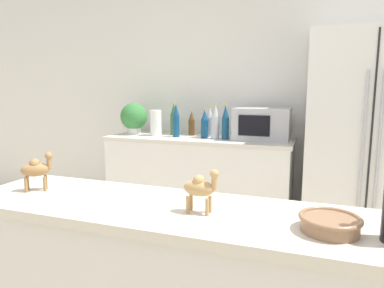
% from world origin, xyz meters
% --- Properties ---
extents(wall_back, '(8.00, 0.06, 2.55)m').
position_xyz_m(wall_back, '(0.00, 2.73, 1.27)').
color(wall_back, white).
rests_on(wall_back, ground_plane).
extents(back_counter, '(1.73, 0.63, 0.91)m').
position_xyz_m(back_counter, '(-0.43, 2.40, 0.46)').
color(back_counter, white).
rests_on(back_counter, ground_plane).
extents(refrigerator, '(0.88, 0.70, 1.79)m').
position_xyz_m(refrigerator, '(0.96, 2.35, 0.90)').
color(refrigerator, silver).
rests_on(refrigerator, ground_plane).
extents(potted_plant, '(0.27, 0.27, 0.31)m').
position_xyz_m(potted_plant, '(-1.12, 2.39, 1.08)').
color(potted_plant, silver).
rests_on(potted_plant, back_counter).
extents(paper_towel_roll, '(0.11, 0.11, 0.25)m').
position_xyz_m(paper_towel_roll, '(-0.87, 2.36, 1.04)').
color(paper_towel_roll, white).
rests_on(paper_towel_roll, back_counter).
extents(microwave, '(0.48, 0.37, 0.28)m').
position_xyz_m(microwave, '(0.15, 2.42, 1.05)').
color(microwave, '#B2B5BA').
rests_on(microwave, back_counter).
extents(back_bottle_0, '(0.07, 0.07, 0.32)m').
position_xyz_m(back_bottle_0, '(-0.26, 2.32, 1.06)').
color(back_bottle_0, '#B2B7BC').
rests_on(back_bottle_0, back_counter).
extents(back_bottle_1, '(0.07, 0.07, 0.32)m').
position_xyz_m(back_bottle_1, '(-0.72, 2.46, 1.06)').
color(back_bottle_1, '#2D6033').
rests_on(back_bottle_1, back_counter).
extents(back_bottle_2, '(0.06, 0.06, 0.24)m').
position_xyz_m(back_bottle_2, '(-0.54, 2.49, 1.03)').
color(back_bottle_2, brown).
rests_on(back_bottle_2, back_counter).
extents(back_bottle_3, '(0.07, 0.07, 0.29)m').
position_xyz_m(back_bottle_3, '(-0.35, 2.47, 1.05)').
color(back_bottle_3, '#B2B7BC').
rests_on(back_bottle_3, back_counter).
extents(back_bottle_4, '(0.06, 0.06, 0.32)m').
position_xyz_m(back_bottle_4, '(-0.64, 2.33, 1.07)').
color(back_bottle_4, navy).
rests_on(back_bottle_4, back_counter).
extents(back_bottle_5, '(0.07, 0.07, 0.27)m').
position_xyz_m(back_bottle_5, '(-0.37, 2.36, 1.04)').
color(back_bottle_5, navy).
rests_on(back_bottle_5, back_counter).
extents(back_bottle_6, '(0.06, 0.06, 0.31)m').
position_xyz_m(back_bottle_6, '(-0.16, 2.33, 1.06)').
color(back_bottle_6, navy).
rests_on(back_bottle_6, back_counter).
extents(fruit_bowl, '(0.18, 0.18, 0.05)m').
position_xyz_m(fruit_bowl, '(0.64, 0.42, 0.95)').
color(fruit_bowl, '#8C6647').
rests_on(fruit_bowl, bar_counter).
extents(camel_figurine, '(0.13, 0.06, 0.16)m').
position_xyz_m(camel_figurine, '(0.23, 0.44, 1.02)').
color(camel_figurine, tan).
rests_on(camel_figurine, bar_counter).
extents(camel_figurine_second, '(0.13, 0.11, 0.16)m').
position_xyz_m(camel_figurine_second, '(-0.50, 0.47, 1.02)').
color(camel_figurine_second, olive).
rests_on(camel_figurine_second, bar_counter).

